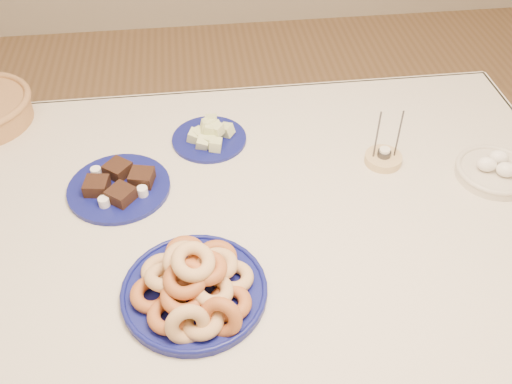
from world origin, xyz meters
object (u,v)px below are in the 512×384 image
Objects in this scene: dining_table at (254,236)px; candle_holder at (383,158)px; egg_bowl at (494,171)px; brownie_plate at (119,186)px; donut_platter at (194,286)px; melon_plate at (209,136)px.

dining_table is 10.08× the size of candle_holder.
candle_holder reaches higher than egg_bowl.
candle_holder reaches higher than dining_table.
brownie_plate is at bearing 175.99° from egg_bowl.
candle_holder reaches higher than donut_platter.
melon_plate is at bearing 108.15° from dining_table.
egg_bowl reaches higher than brownie_plate.
brownie_plate is at bearing 162.44° from dining_table.
egg_bowl is (0.28, -0.09, 0.01)m from candle_holder.
melon_plate is 0.49m from candle_holder.
donut_platter is at bearing -63.71° from brownie_plate.
melon_plate reaches higher than egg_bowl.
candle_holder reaches higher than melon_plate.
egg_bowl reaches higher than dining_table.
dining_table is at bearing -17.56° from brownie_plate.
dining_table is 0.34m from donut_platter.
egg_bowl is (0.99, -0.07, 0.01)m from brownie_plate.
donut_platter is 0.91× the size of brownie_plate.
candle_holder is at bearing 19.49° from dining_table.
donut_platter is at bearing -121.55° from dining_table.
melon_plate reaches higher than dining_table.
brownie_plate is at bearing 116.29° from donut_platter.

